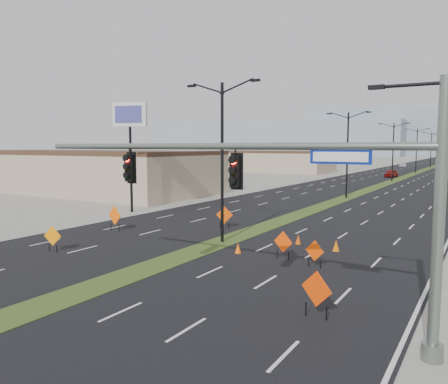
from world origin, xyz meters
The scene contains 28 objects.
ground centered at (0.00, 0.00, 0.00)m, with size 600.00×600.00×0.00m, color gray.
road_surface centered at (0.00, 100.00, 0.00)m, with size 25.00×400.00×0.02m, color black.
median_strip centered at (0.00, 100.00, 0.00)m, with size 2.00×400.00×0.04m, color #314F1C.
building_sw_near centered at (-35.00, 30.00, 2.50)m, with size 40.00×16.00×5.00m, color tan.
building_sw_far centered at (-32.00, 85.00, 2.25)m, with size 30.00×14.00×4.50m, color tan.
mesa_west centered at (-120.00, 280.00, 11.00)m, with size 180.00×50.00×22.00m, color #80949F.
mesa_backdrop centered at (-30.00, 320.00, 16.00)m, with size 140.00×50.00×32.00m, color #80949F.
signal_mast centered at (8.56, 2.00, 4.79)m, with size 16.30×0.60×8.00m.
streetlight_0 centered at (0.00, 12.00, 5.42)m, with size 5.15×0.24×10.02m.
streetlight_1 centered at (0.00, 40.00, 5.42)m, with size 5.15×0.24×10.02m.
streetlight_2 centered at (0.00, 68.00, 5.42)m, with size 5.15×0.24×10.02m.
streetlight_3 centered at (0.00, 96.00, 5.42)m, with size 5.15×0.24×10.02m.
streetlight_4 centered at (0.00, 124.00, 5.42)m, with size 5.15×0.24×10.02m.
streetlight_5 centered at (0.00, 152.00, 5.42)m, with size 5.15×0.24×10.02m.
streetlight_6 centered at (0.00, 180.00, 5.42)m, with size 5.15×0.24×10.02m.
car_left centered at (-2.20, 79.42, 0.77)m, with size 1.81×4.49×1.53m, color maroon.
car_far centered at (-7.39, 124.87, 0.68)m, with size 1.89×4.66×1.35m, color silver.
construction_sign_0 centered at (-7.03, 4.72, 0.89)m, with size 1.12×0.33×1.52m.
construction_sign_1 centered at (-8.54, 11.12, 1.09)m, with size 1.37×0.24×1.84m.
construction_sign_2 centered at (-2.28, 16.03, 0.98)m, with size 1.19×0.46×1.67m.
construction_sign_3 centered at (7.05, 9.41, 0.82)m, with size 1.04×0.26×1.41m.
construction_sign_4 centered at (5.00, 10.15, 0.90)m, with size 1.15×0.25×1.54m.
construction_sign_5 centered at (9.33, 3.21, 1.02)m, with size 1.26×0.43×1.74m.
cone_0 centered at (2.29, 10.00, 0.30)m, with size 0.36×0.36×0.61m, color #FF6405.
cone_1 centered at (4.36, 13.97, 0.31)m, with size 0.37×0.37×0.61m, color #D84B04.
cone_2 centered at (6.93, 13.39, 0.34)m, with size 0.41×0.41×0.68m, color #E46504.
cone_3 centered at (-3.40, 17.56, 0.34)m, with size 0.41×0.41×0.68m, color #E06004.
pole_sign_west centered at (-14.00, 18.65, 8.27)m, with size 3.25×1.30×10.09m.
Camera 1 is at (14.32, -11.27, 6.10)m, focal length 35.00 mm.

